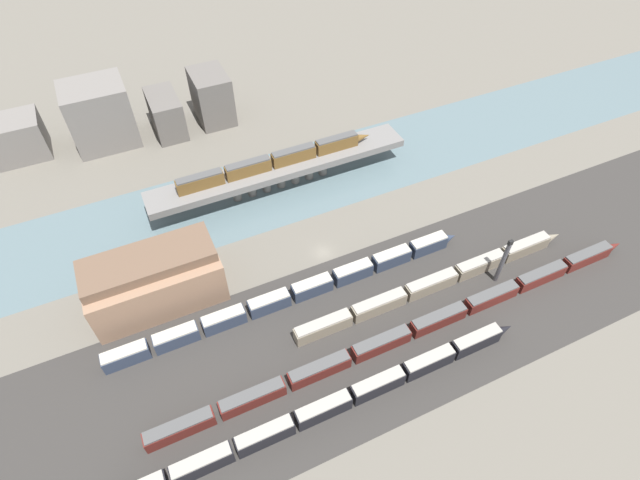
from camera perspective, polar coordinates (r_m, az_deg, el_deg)
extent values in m
plane|color=#666056|center=(121.95, 0.31, -1.43)|extent=(400.00, 400.00, 0.00)
cube|color=#33302D|center=(109.39, 5.73, -10.05)|extent=(280.00, 42.00, 0.01)
cube|color=slate|center=(139.82, -4.44, 6.21)|extent=(320.00, 29.67, 0.01)
cube|color=slate|center=(135.74, -4.59, 8.22)|extent=(72.00, 9.06, 2.00)
cylinder|color=gray|center=(135.48, -9.51, 5.50)|extent=(2.29, 2.29, 5.34)
cylinder|color=gray|center=(136.22, -7.82, 6.02)|extent=(2.29, 2.29, 5.34)
cylinder|color=gray|center=(137.09, -6.15, 6.54)|extent=(2.29, 2.29, 5.34)
cylinder|color=gray|center=(138.08, -4.50, 7.04)|extent=(2.29, 2.29, 5.34)
cylinder|color=gray|center=(139.20, -2.87, 7.53)|extent=(2.29, 2.29, 5.34)
cylinder|color=gray|center=(140.43, -1.26, 8.00)|extent=(2.29, 2.29, 5.34)
cylinder|color=gray|center=(141.78, 0.32, 8.46)|extent=(2.29, 2.29, 5.34)
cube|color=brown|center=(130.20, -13.53, 6.43)|extent=(12.11, 2.62, 3.47)
cube|color=#4C4C4C|center=(128.98, -13.68, 7.08)|extent=(11.63, 2.41, 0.40)
cube|color=brown|center=(132.07, -8.21, 8.07)|extent=(12.11, 2.62, 3.47)
cube|color=#4C4C4C|center=(130.87, -8.30, 8.73)|extent=(11.63, 2.41, 0.40)
cube|color=brown|center=(135.13, -3.04, 9.59)|extent=(12.11, 2.62, 3.47)
cube|color=#4C4C4C|center=(133.96, -3.07, 10.24)|extent=(11.63, 2.41, 0.40)
cube|color=brown|center=(139.31, 1.91, 10.95)|extent=(12.11, 2.62, 3.47)
cube|color=#4C4C4C|center=(138.17, 1.93, 11.60)|extent=(11.63, 2.41, 0.40)
cone|color=brown|center=(142.62, 4.92, 11.68)|extent=(4.24, 2.36, 2.36)
cube|color=black|center=(96.96, -13.29, -23.67)|extent=(10.93, 2.64, 3.74)
cube|color=#9E998E|center=(95.04, -13.52, -23.25)|extent=(10.49, 2.43, 0.40)
cube|color=black|center=(96.93, -6.29, -21.38)|extent=(10.93, 2.64, 3.74)
cube|color=#9E998E|center=(95.01, -6.40, -20.92)|extent=(10.49, 2.43, 0.40)
cube|color=black|center=(98.28, 0.38, -18.84)|extent=(10.93, 2.64, 3.74)
cube|color=#9E998E|center=(96.39, 0.39, -18.35)|extent=(10.49, 2.43, 0.40)
cube|color=black|center=(100.96, 6.60, -16.19)|extent=(10.93, 2.64, 3.74)
cube|color=#9E998E|center=(99.12, 6.71, -15.66)|extent=(10.49, 2.43, 0.40)
cube|color=black|center=(104.85, 12.27, -13.55)|extent=(10.93, 2.64, 3.74)
cube|color=#9E998E|center=(103.08, 12.46, -12.99)|extent=(10.49, 2.43, 0.40)
cube|color=black|center=(109.84, 17.37, -11.01)|extent=(10.93, 2.64, 3.74)
cube|color=#9E998E|center=(108.15, 17.61, -10.43)|extent=(10.49, 2.43, 0.40)
cone|color=black|center=(113.66, 20.29, -9.53)|extent=(3.83, 2.37, 2.37)
cube|color=#5B1E19|center=(100.50, -15.72, -20.07)|extent=(12.95, 2.67, 3.18)
cube|color=#4C4C4C|center=(98.90, -15.94, -19.67)|extent=(12.43, 2.45, 0.40)
cube|color=#5B1E19|center=(100.36, -7.71, -17.48)|extent=(12.95, 2.67, 3.18)
cube|color=#4C4C4C|center=(98.75, -7.82, -17.04)|extent=(12.43, 2.45, 0.40)
cube|color=#5B1E19|center=(102.16, -0.06, -14.63)|extent=(12.95, 2.67, 3.18)
cube|color=#4C4C4C|center=(100.58, -0.06, -14.16)|extent=(12.43, 2.45, 0.40)
cube|color=#5B1E19|center=(105.80, 7.00, -11.71)|extent=(12.95, 2.67, 3.18)
cube|color=#4C4C4C|center=(104.28, 7.09, -11.20)|extent=(12.43, 2.45, 0.40)
cube|color=#5B1E19|center=(111.12, 13.35, -8.86)|extent=(12.95, 2.67, 3.18)
cube|color=#4C4C4C|center=(109.67, 13.52, -8.34)|extent=(12.43, 2.45, 0.40)
cube|color=#5B1E19|center=(117.87, 18.97, -6.23)|extent=(12.95, 2.67, 3.18)
cube|color=#4C4C4C|center=(116.50, 19.18, -5.70)|extent=(12.43, 2.45, 0.40)
cube|color=#5B1E19|center=(125.83, 23.88, -3.85)|extent=(12.95, 2.67, 3.18)
cube|color=#4C4C4C|center=(124.55, 24.13, -3.33)|extent=(12.43, 2.45, 0.40)
cube|color=#5B1E19|center=(134.78, 28.15, -1.74)|extent=(12.95, 2.67, 3.18)
cube|color=#4C4C4C|center=(133.59, 28.42, -1.24)|extent=(12.43, 2.45, 0.40)
cone|color=#5B1E19|center=(140.88, 30.50, -0.61)|extent=(4.53, 2.40, 2.40)
cube|color=gray|center=(107.05, 0.35, -9.96)|extent=(12.77, 2.72, 3.33)
cube|color=#9E998E|center=(105.49, 0.35, -9.42)|extent=(12.26, 2.50, 0.40)
cube|color=gray|center=(110.97, 6.74, -7.42)|extent=(12.77, 2.72, 3.33)
cube|color=#9E998E|center=(109.46, 6.82, -6.86)|extent=(12.26, 2.50, 0.40)
cube|color=gray|center=(116.34, 12.55, -5.00)|extent=(12.77, 2.72, 3.33)
cube|color=#9E998E|center=(114.90, 12.70, -4.44)|extent=(12.26, 2.50, 0.40)
cube|color=gray|center=(122.96, 17.75, -2.78)|extent=(12.77, 2.72, 3.33)
cube|color=#9E998E|center=(121.60, 17.95, -2.22)|extent=(12.26, 2.50, 0.40)
cube|color=gray|center=(130.65, 22.37, -0.78)|extent=(12.77, 2.72, 3.33)
cube|color=#9E998E|center=(129.38, 22.60, -0.23)|extent=(12.26, 2.50, 0.40)
cone|color=gray|center=(136.15, 25.00, 0.33)|extent=(4.47, 2.45, 2.45)
cube|color=#2D384C|center=(110.61, -21.29, -12.30)|extent=(9.33, 2.93, 3.48)
cube|color=#B7B2A3|center=(109.04, -21.57, -11.78)|extent=(8.96, 2.70, 0.40)
cube|color=#2D384C|center=(109.76, -16.09, -10.70)|extent=(9.33, 2.93, 3.48)
cube|color=#B7B2A3|center=(108.17, -16.30, -10.15)|extent=(8.96, 2.70, 0.40)
cube|color=#2D384C|center=(109.87, -10.90, -9.00)|extent=(9.33, 2.93, 3.48)
cube|color=#B7B2A3|center=(108.28, -11.04, -8.43)|extent=(8.96, 2.70, 0.40)
cube|color=#2D384C|center=(110.95, -5.82, -7.24)|extent=(9.33, 2.93, 3.48)
cube|color=#B7B2A3|center=(109.38, -5.89, -6.65)|extent=(8.96, 2.70, 0.40)
cube|color=#2D384C|center=(112.96, -0.91, -5.48)|extent=(9.33, 2.93, 3.48)
cube|color=#B7B2A3|center=(111.42, -0.92, -4.88)|extent=(8.96, 2.70, 0.40)
cube|color=#2D384C|center=(115.86, 3.76, -3.76)|extent=(9.33, 2.93, 3.48)
cube|color=#B7B2A3|center=(114.36, 3.80, -3.15)|extent=(8.96, 2.70, 0.40)
cube|color=#2D384C|center=(119.58, 8.15, -2.11)|extent=(9.33, 2.93, 3.48)
cube|color=#B7B2A3|center=(118.13, 8.25, -1.50)|extent=(8.96, 2.70, 0.40)
cube|color=#2D384C|center=(124.06, 12.24, -0.56)|extent=(9.33, 2.93, 3.48)
cube|color=#B7B2A3|center=(122.65, 12.38, 0.05)|extent=(8.96, 2.70, 0.40)
cone|color=#2D384C|center=(127.24, 14.57, 0.28)|extent=(3.27, 2.64, 2.64)
cube|color=#937056|center=(115.00, -18.33, -4.49)|extent=(28.15, 14.87, 11.21)
cube|color=brown|center=(109.96, -19.15, -2.28)|extent=(27.59, 10.41, 2.46)
cylinder|color=#4C4C51|center=(118.98, 20.09, -2.48)|extent=(0.98, 0.98, 12.30)
cube|color=black|center=(114.22, 20.95, -0.29)|extent=(1.00, 0.70, 1.20)
cube|color=slate|center=(170.68, -31.29, 9.95)|extent=(14.55, 12.21, 11.94)
cube|color=slate|center=(163.41, -23.82, 12.98)|extent=(17.60, 14.83, 18.77)
cube|color=#605B56|center=(163.50, -17.18, 13.60)|extent=(8.61, 15.85, 12.05)
cube|color=#605B56|center=(164.87, -12.26, 15.70)|extent=(10.50, 14.55, 15.57)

